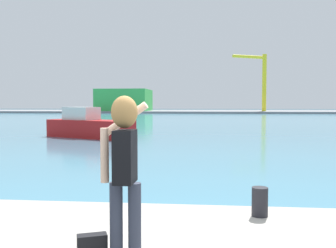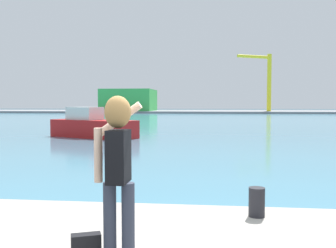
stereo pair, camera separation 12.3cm
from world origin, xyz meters
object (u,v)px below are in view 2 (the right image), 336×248
at_px(handbag, 86,245).
at_px(warehouse_left, 129,100).
at_px(boat_moored, 92,126).
at_px(port_crane, 266,77).
at_px(person_photographer, 118,160).
at_px(harbor_bollard, 257,202).

xyz_separation_m(handbag, warehouse_left, (-19.36, 90.88, 2.40)).
relative_size(boat_moored, port_crane, 0.48).
height_order(person_photographer, handbag, person_photographer).
height_order(person_photographer, port_crane, port_crane).
height_order(boat_moored, warehouse_left, warehouse_left).
distance_m(handbag, port_crane, 89.62).
relative_size(person_photographer, port_crane, 0.13).
bearing_deg(port_crane, boat_moored, -106.95).
bearing_deg(boat_moored, person_photographer, -45.98).
height_order(warehouse_left, port_crane, port_crane).
height_order(person_photographer, harbor_bollard, person_photographer).
bearing_deg(harbor_bollard, boat_moored, 114.29).
bearing_deg(handbag, person_photographer, -3.80).
xyz_separation_m(harbor_bollard, warehouse_left, (-21.37, 89.20, 2.31)).
bearing_deg(port_crane, handbag, -98.99).
relative_size(harbor_bollard, warehouse_left, 0.03).
distance_m(person_photographer, harbor_bollard, 2.53).
height_order(handbag, warehouse_left, warehouse_left).
bearing_deg(handbag, warehouse_left, 102.02).
xyz_separation_m(harbor_bollard, port_crane, (11.94, 86.48, 7.79)).
bearing_deg(boat_moored, handbag, -46.87).
bearing_deg(person_photographer, warehouse_left, 13.47).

